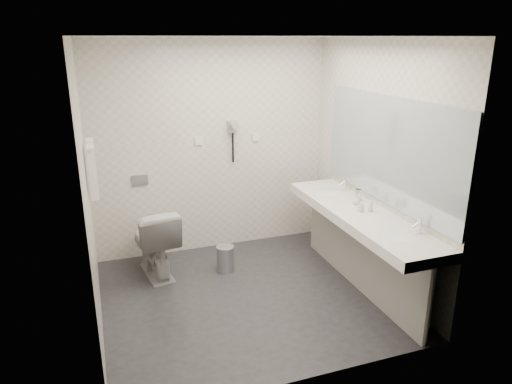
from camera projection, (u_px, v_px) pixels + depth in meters
name	position (u px, v px, depth m)	size (l,w,h in m)	color
floor	(247.00, 296.00, 4.76)	(2.80, 2.80, 0.00)	#252529
ceiling	(245.00, 37.00, 3.98)	(2.80, 2.80, 0.00)	white
wall_back	(211.00, 148.00, 5.54)	(2.80, 2.80, 0.00)	silver
wall_front	(306.00, 229.00, 3.21)	(2.80, 2.80, 0.00)	silver
wall_left	(87.00, 194.00, 3.93)	(2.60, 2.60, 0.00)	silver
wall_right	(376.00, 165.00, 4.82)	(2.60, 2.60, 0.00)	silver
vanity_counter	(360.00, 216.00, 4.69)	(0.55, 2.20, 0.10)	white
vanity_panel	(359.00, 254.00, 4.83)	(0.03, 2.15, 0.75)	gray
vanity_post_near	(428.00, 305.00, 3.91)	(0.06, 0.06, 0.75)	silver
vanity_post_far	(316.00, 219.00, 5.77)	(0.06, 0.06, 0.75)	silver
mirror	(388.00, 150.00, 4.57)	(0.02, 2.20, 1.05)	#B2BCC6
basin_near	(400.00, 238.00, 4.10)	(0.40, 0.31, 0.05)	white
basin_far	(329.00, 193.00, 5.26)	(0.40, 0.31, 0.05)	white
faucet_near	(419.00, 225.00, 4.13)	(0.04, 0.04, 0.15)	silver
faucet_far	(345.00, 184.00, 5.30)	(0.04, 0.04, 0.15)	silver
soap_bottle_a	(361.00, 207.00, 4.64)	(0.05, 0.05, 0.11)	silver
soap_bottle_b	(357.00, 200.00, 4.85)	(0.08, 0.08, 0.10)	silver
soap_bottle_c	(371.00, 206.00, 4.65)	(0.05, 0.05, 0.12)	silver
glass_left	(358.00, 195.00, 4.97)	(0.07, 0.07, 0.12)	silver
toilet	(154.00, 241.00, 5.11)	(0.44, 0.77, 0.78)	white
flush_plate	(140.00, 180.00, 5.35)	(0.18, 0.02, 0.12)	#B2B5BA
pedal_bin	(225.00, 259.00, 5.25)	(0.20, 0.20, 0.28)	#B2B5BA
bin_lid	(225.00, 247.00, 5.21)	(0.20, 0.20, 0.01)	#B2B5BA
towel_rail	(89.00, 145.00, 4.35)	(0.02, 0.02, 0.62)	silver
towel_near	(93.00, 171.00, 4.29)	(0.07, 0.24, 0.48)	white
towel_far	(92.00, 164.00, 4.54)	(0.07, 0.24, 0.48)	white
dryer_cradle	(232.00, 127.00, 5.51)	(0.10, 0.04, 0.14)	#9B9AA0
dryer_barrel	(234.00, 125.00, 5.44)	(0.08, 0.08, 0.14)	#9B9AA0
dryer_cord	(233.00, 148.00, 5.58)	(0.02, 0.02, 0.35)	black
switch_plate_a	(199.00, 141.00, 5.45)	(0.09, 0.02, 0.09)	white
switch_plate_b	(256.00, 137.00, 5.67)	(0.09, 0.02, 0.09)	white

